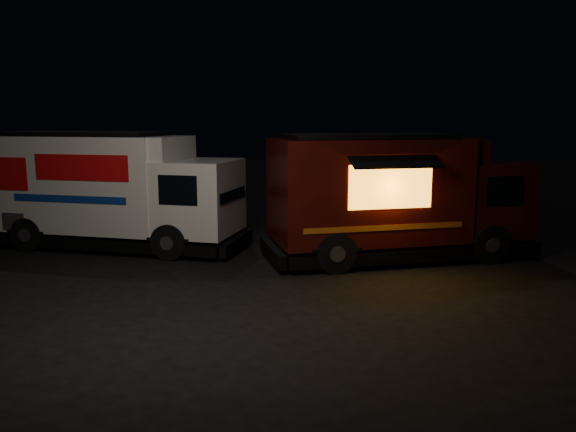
# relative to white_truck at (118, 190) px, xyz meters

# --- Properties ---
(ground) EXTENTS (80.00, 80.00, 0.00)m
(ground) POSITION_rel_white_truck_xyz_m (4.40, -3.20, -1.68)
(ground) COLOR black
(ground) RESTS_ON ground
(white_truck) EXTENTS (7.73, 3.84, 3.35)m
(white_truck) POSITION_rel_white_truck_xyz_m (0.00, 0.00, 0.00)
(white_truck) COLOR silver
(white_truck) RESTS_ON ground
(red_truck) EXTENTS (7.62, 4.56, 3.33)m
(red_truck) POSITION_rel_white_truck_xyz_m (7.98, -0.81, -0.01)
(red_truck) COLOR #3B0B0A
(red_truck) RESTS_ON ground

